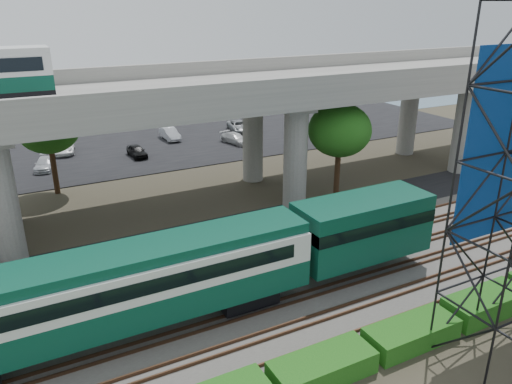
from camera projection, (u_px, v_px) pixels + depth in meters
ground at (254, 329)px, 24.32m from camera, size 140.00×140.00×0.00m
ballast_bed at (237, 306)px, 25.94m from camera, size 90.00×12.00×0.20m
service_road at (181, 242)px, 32.99m from camera, size 90.00×5.00×0.08m
parking_lot at (105, 153)px, 52.43m from camera, size 90.00×18.00×0.08m
harbor_water at (72, 114)px, 70.63m from camera, size 140.00×40.00×0.03m
rail_tracks at (237, 304)px, 25.87m from camera, size 90.00×9.52×0.16m
commuter_train at (160, 278)px, 23.24m from camera, size 29.30×3.06×4.30m
overpass at (136, 106)px, 34.24m from camera, size 80.00×12.00×12.40m
hedge_strip at (323, 366)px, 21.00m from camera, size 34.60×1.80×1.20m
trees at (83, 150)px, 33.68m from camera, size 40.94×16.94×7.69m
parked_cars at (113, 146)px, 52.54m from camera, size 38.99×9.54×1.32m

